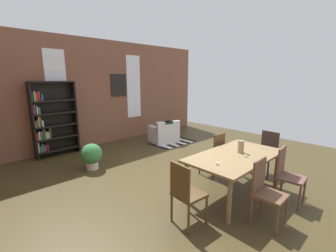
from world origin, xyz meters
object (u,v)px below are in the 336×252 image
at_px(dining_chair_head_left, 186,192).
at_px(potted_plant_by_shelf, 92,155).
at_px(dining_chair_far_right, 214,153).
at_px(dining_chair_near_left, 265,190).
at_px(dining_chair_near_right, 287,173).
at_px(bookshelf_tall, 52,120).
at_px(dining_table, 235,159).
at_px(vase_on_table, 241,147).
at_px(dining_chair_head_right, 267,152).
at_px(armchair_white, 164,134).

distance_m(dining_chair_head_left, potted_plant_by_shelf, 2.90).
distance_m(dining_chair_far_right, dining_chair_near_left, 1.71).
distance_m(dining_chair_near_right, dining_chair_head_left, 1.89).
height_order(dining_chair_near_right, dining_chair_head_left, same).
bearing_deg(bookshelf_tall, potted_plant_by_shelf, -78.62).
bearing_deg(dining_chair_near_left, dining_chair_far_right, 60.30).
height_order(dining_table, dining_chair_near_right, dining_chair_near_right).
xyz_separation_m(bookshelf_tall, potted_plant_by_shelf, (0.33, -1.62, -0.66)).
bearing_deg(dining_chair_far_right, vase_on_table, -109.17).
distance_m(vase_on_table, dining_chair_head_right, 1.20).
bearing_deg(dining_chair_near_left, vase_on_table, 51.59).
xyz_separation_m(dining_table, armchair_white, (1.39, 3.44, -0.40)).
bearing_deg(potted_plant_by_shelf, dining_chair_head_right, -47.10).
relative_size(dining_table, dining_chair_head_right, 1.98).
distance_m(dining_chair_head_left, dining_chair_near_left, 1.16).
bearing_deg(dining_chair_head_right, potted_plant_by_shelf, 132.90).
height_order(dining_chair_near_right, armchair_white, dining_chair_near_right).
xyz_separation_m(vase_on_table, dining_chair_head_left, (-1.48, 0.01, -0.36)).
relative_size(bookshelf_tall, armchair_white, 2.08).
distance_m(dining_chair_near_right, bookshelf_tall, 5.70).
height_order(dining_chair_near_right, bookshelf_tall, bookshelf_tall).
relative_size(dining_chair_near_left, bookshelf_tall, 0.47).
bearing_deg(potted_plant_by_shelf, dining_chair_near_right, -63.72).
xyz_separation_m(dining_chair_near_right, bookshelf_tall, (-2.13, 5.27, 0.49)).
relative_size(dining_chair_near_right, dining_chair_head_right, 1.00).
xyz_separation_m(dining_chair_far_right, potted_plant_by_shelf, (-1.81, 2.15, -0.17)).
height_order(vase_on_table, potted_plant_by_shelf, vase_on_table).
bearing_deg(vase_on_table, dining_chair_near_left, -128.41).
bearing_deg(dining_chair_head_right, dining_chair_near_right, -140.49).
height_order(dining_chair_head_right, potted_plant_by_shelf, dining_chair_head_right).
xyz_separation_m(dining_table, dining_chair_near_right, (0.42, -0.74, -0.17)).
xyz_separation_m(dining_table, dining_chair_near_left, (-0.43, -0.74, -0.17)).
bearing_deg(dining_chair_near_right, bookshelf_tall, 111.98).
bearing_deg(dining_chair_near_left, dining_chair_near_right, -0.02).
relative_size(dining_table, potted_plant_by_shelf, 3.08).
xyz_separation_m(dining_chair_near_right, dining_chair_near_left, (-0.84, 0.00, 0.00)).
height_order(dining_table, dining_chair_far_right, dining_chair_far_right).
relative_size(dining_chair_near_right, potted_plant_by_shelf, 1.56).
relative_size(vase_on_table, bookshelf_tall, 0.11).
distance_m(dining_chair_head_right, dining_chair_near_left, 1.89).
height_order(dining_table, dining_chair_head_right, dining_chair_head_right).
bearing_deg(vase_on_table, dining_chair_far_right, 70.83).
distance_m(dining_table, vase_on_table, 0.25).
bearing_deg(dining_chair_head_left, dining_chair_head_right, -0.20).
distance_m(vase_on_table, dining_chair_head_left, 1.52).
distance_m(vase_on_table, dining_chair_near_left, 1.01).
xyz_separation_m(vase_on_table, bookshelf_tall, (-1.87, 4.52, 0.13)).
xyz_separation_m(dining_chair_head_left, bookshelf_tall, (-0.39, 4.52, 0.49)).
distance_m(dining_chair_head_right, potted_plant_by_shelf, 3.97).
xyz_separation_m(dining_chair_near_right, dining_chair_head_right, (0.90, 0.74, 0.00)).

